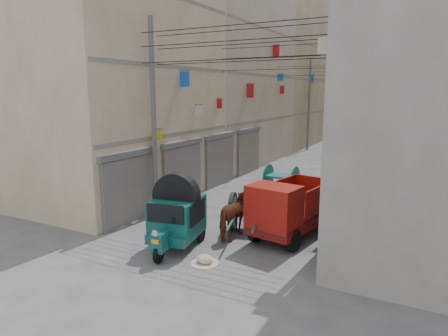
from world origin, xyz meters
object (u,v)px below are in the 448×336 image
Objects in this scene: horse at (237,216)px; second_cart at (281,177)px; auto_rickshaw at (177,214)px; distant_car_grey at (365,146)px; distant_car_white at (334,148)px; feed_sack at (205,259)px; mini_truck at (286,212)px; distant_car_green at (360,133)px; tonga_cart at (250,211)px.

second_cart is at bearing -87.29° from horse.
auto_rickshaw reaches higher than second_cart.
distant_car_white is at bearing -157.88° from distant_car_grey.
auto_rickshaw is at bearing 153.91° from feed_sack.
mini_truck reaches higher than distant_car_grey.
mini_truck is 2.50× the size of second_cart.
horse is 0.45× the size of distant_car_green.
distant_car_white reaches higher than feed_sack.
second_cart is at bearing 120.49° from mini_truck.
feed_sack is 36.73m from distant_car_green.
auto_rickshaw is at bearing -91.50° from second_cart.
horse is at bearing 92.05° from feed_sack.
horse is 22.33m from distant_car_grey.
feed_sack is 0.14× the size of distant_car_white.
distant_car_grey is (0.87, 22.32, -0.17)m from horse.
second_cart is 0.42× the size of distant_car_white.
horse is 0.52× the size of distant_car_white.
auto_rickshaw reaches higher than distant_car_green.
distant_car_white is at bearing -91.51° from horse.
tonga_cart is at bearing -79.13° from second_cart.
tonga_cart is 0.85× the size of mini_truck.
second_cart is at bearing 91.17° from distant_car_green.
distant_car_green is (-1.57, 34.31, -0.20)m from horse.
auto_rickshaw is at bearing 44.33° from horse.
distant_car_white is 2.80m from distant_car_grey.
auto_rickshaw is at bearing -132.98° from mini_truck.
mini_truck reaches higher than second_cart.
mini_truck is 3.50m from feed_sack.
distant_car_white is at bearing 93.31° from feed_sack.
distant_car_grey is at bearing 84.43° from second_cart.
feed_sack is at bearing 87.85° from distant_car_white.
horse is at bearing -80.93° from second_cart.
second_cart is 2.96× the size of feed_sack.
auto_rickshaw is 1.44× the size of horse.
feed_sack is (1.06, -9.61, -0.60)m from second_cart.
tonga_cart reaches higher than distant_car_grey.
tonga_cart is 19.58m from distant_car_white.
auto_rickshaw is 8.89m from second_cart.
distant_car_white is 13.83m from distant_car_green.
tonga_cart is 6.36m from second_cart.
tonga_cart is 1.72× the size of horse.
horse is 0.49× the size of distant_car_grey.
distant_car_white reaches higher than distant_car_green.
second_cart reaches higher than feed_sack.
feed_sack is at bearing -110.77° from distant_car_grey.
feed_sack is (0.01, -3.33, -0.61)m from tonga_cart.
mini_truck is 2.02× the size of horse.
distant_car_green is at bearing 76.33° from tonga_cart.
feed_sack is 2.49m from horse.
tonga_cart is 33.40m from distant_car_green.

